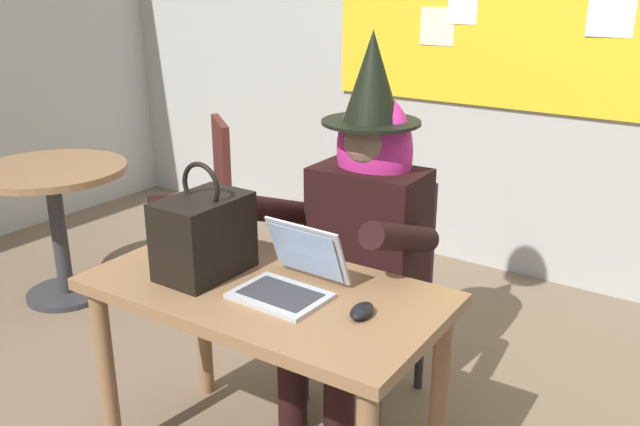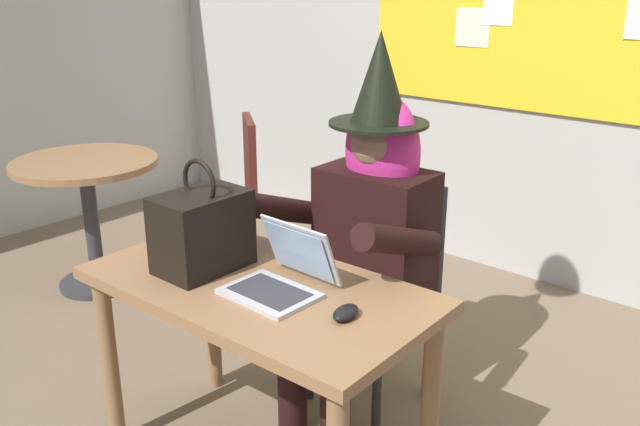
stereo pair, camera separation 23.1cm
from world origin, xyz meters
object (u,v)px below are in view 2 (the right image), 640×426
Objects in this scene: desk_main at (259,315)px; person_costumed at (367,219)px; computer_mouse at (346,313)px; chair_spare_by_window at (231,190)px; chair_at_desk at (384,280)px; laptop at (282,276)px; side_table_round at (88,194)px; handbag at (202,230)px.

person_costumed is at bearing 87.69° from desk_main.
computer_mouse is 0.11× the size of chair_spare_by_window.
chair_spare_by_window reaches higher than chair_at_desk.
side_table_round is (-1.85, 0.43, -0.23)m from laptop.
chair_at_desk reaches higher than computer_mouse.
desk_main is 1.28× the size of chair_spare_by_window.
laptop is 1.91m from side_table_round.
person_costumed reaches higher than side_table_round.
chair_at_desk is 0.98× the size of chair_spare_by_window.
desk_main is 11.13× the size of computer_mouse.
handbag is at bearing 175.32° from computer_mouse.
handbag is at bearing -17.86° from chair_at_desk.
laptop is 0.76× the size of handbag.
computer_mouse is (0.36, 0.00, 0.13)m from desk_main.
computer_mouse is (0.33, -0.54, -0.06)m from person_costumed.
desk_main is 4.04× the size of laptop.
handbag is (-0.58, -0.04, 0.12)m from computer_mouse.
side_table_round is 0.83× the size of chair_spare_by_window.
handbag reaches higher than side_table_round.
chair_spare_by_window is at bearing 144.47° from laptop.
chair_spare_by_window is at bearing -112.81° from person_costumed.
side_table_round is (-1.75, 0.45, -0.07)m from desk_main.
computer_mouse is at bearing -1.44° from laptop.
chair_spare_by_window reaches higher than desk_main.
side_table_round is at bearing 167.99° from laptop.
chair_at_desk is at bearing 6.99° from side_table_round.
person_costumed reaches higher than desk_main.
laptop is 0.38× the size of side_table_round.
chair_at_desk is 8.54× the size of computer_mouse.
laptop is at bearing 169.20° from computer_mouse.
computer_mouse is 1.95m from chair_spare_by_window.
chair_at_desk is at bearing 97.39° from laptop.
side_table_round reaches higher than desk_main.
laptop reaches higher than computer_mouse.
desk_main is 0.67m from chair_at_desk.
side_table_round is (-1.53, 0.48, -0.31)m from handbag.
side_table_round is at bearing 165.72° from desk_main.
person_costumed is 1.80m from side_table_round.
handbag reaches higher than desk_main.
side_table_round is (-1.78, -0.22, 0.04)m from chair_at_desk.
handbag is 0.50× the size of side_table_round.
desk_main is 0.33m from handbag.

